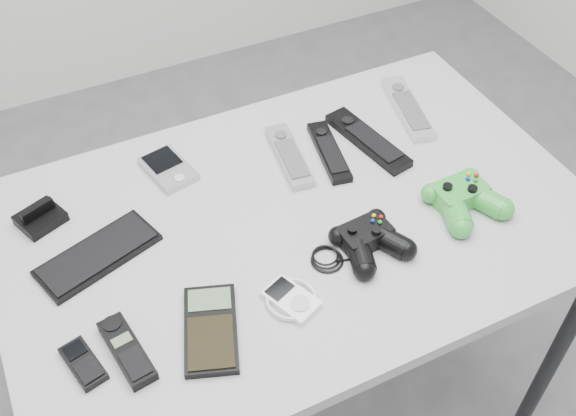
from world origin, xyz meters
name	(u,v)px	position (x,y,z in m)	size (l,w,h in m)	color
floor	(314,413)	(0.00, 0.00, 0.00)	(3.50, 3.50, 0.00)	#5E5F63
desk	(296,239)	(-0.04, 0.04, 0.70)	(1.14, 0.73, 0.76)	#AEAFB1
pda_keyboard	(98,254)	(-0.41, 0.11, 0.77)	(0.22, 0.09, 0.01)	black
dock_bracket	(39,214)	(-0.49, 0.24, 0.79)	(0.08, 0.07, 0.04)	black
pda	(168,168)	(-0.22, 0.27, 0.77)	(0.08, 0.12, 0.02)	#A4A3AA
remote_silver_a	(289,155)	(0.02, 0.20, 0.77)	(0.05, 0.20, 0.02)	#A4A3AA
remote_black_a	(329,151)	(0.10, 0.18, 0.77)	(0.04, 0.19, 0.02)	black
remote_black_b	(368,139)	(0.19, 0.17, 0.77)	(0.05, 0.23, 0.02)	black
remote_silver_b	(408,108)	(0.33, 0.23, 0.77)	(0.05, 0.22, 0.02)	silver
mobile_phone	(83,363)	(-0.49, -0.10, 0.77)	(0.04, 0.09, 0.02)	black
cordless_handset	(127,350)	(-0.42, -0.11, 0.77)	(0.04, 0.14, 0.02)	black
calculator	(211,329)	(-0.29, -0.13, 0.77)	(0.09, 0.17, 0.02)	black
mp3_player	(291,299)	(-0.14, -0.13, 0.77)	(0.09, 0.10, 0.02)	white
controller_black	(369,239)	(0.05, -0.08, 0.79)	(0.23, 0.14, 0.05)	black
controller_green	(464,197)	(0.27, -0.07, 0.79)	(0.14, 0.16, 0.05)	#258828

